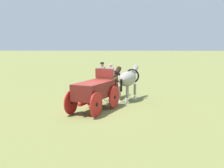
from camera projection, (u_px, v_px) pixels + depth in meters
ground_plane at (94, 111)px, 17.65m from camera, size 220.00×220.00×0.00m
show_wagon at (95, 90)px, 17.64m from camera, size 5.85×3.11×2.72m
draft_horse_near at (111, 80)px, 21.20m from camera, size 2.88×1.64×2.19m
draft_horse_off at (128, 79)px, 20.64m from camera, size 3.05×1.75×2.33m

